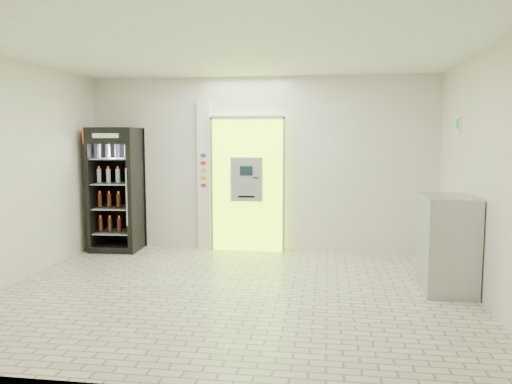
# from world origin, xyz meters

# --- Properties ---
(ground) EXTENTS (6.00, 6.00, 0.00)m
(ground) POSITION_xyz_m (0.00, 0.00, 0.00)
(ground) COLOR beige
(ground) RESTS_ON ground
(room_shell) EXTENTS (6.00, 6.00, 6.00)m
(room_shell) POSITION_xyz_m (0.00, 0.00, 1.84)
(room_shell) COLOR silver
(room_shell) RESTS_ON ground
(atm_assembly) EXTENTS (1.30, 0.24, 2.33)m
(atm_assembly) POSITION_xyz_m (-0.20, 2.41, 1.17)
(atm_assembly) COLOR #99EF0A
(atm_assembly) RESTS_ON ground
(pillar) EXTENTS (0.22, 0.11, 2.60)m
(pillar) POSITION_xyz_m (-0.98, 2.45, 1.30)
(pillar) COLOR silver
(pillar) RESTS_ON ground
(beverage_cooler) EXTENTS (0.84, 0.78, 2.13)m
(beverage_cooler) POSITION_xyz_m (-2.47, 2.14, 1.02)
(beverage_cooler) COLOR black
(beverage_cooler) RESTS_ON ground
(steel_cabinet) EXTENTS (0.63, 0.93, 1.22)m
(steel_cabinet) POSITION_xyz_m (2.69, 0.46, 0.61)
(steel_cabinet) COLOR #9B9DA2
(steel_cabinet) RESTS_ON ground
(exit_sign) EXTENTS (0.02, 0.22, 0.26)m
(exit_sign) POSITION_xyz_m (2.99, 1.40, 2.12)
(exit_sign) COLOR white
(exit_sign) RESTS_ON room_shell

